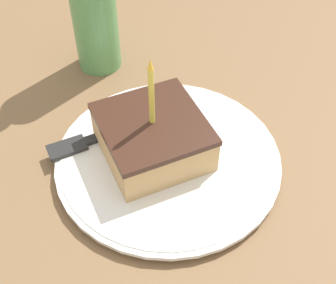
{
  "coord_description": "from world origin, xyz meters",
  "views": [
    {
      "loc": [
        -0.12,
        -0.32,
        0.42
      ],
      "look_at": [
        0.03,
        0.01,
        0.04
      ],
      "focal_mm": 50.0,
      "sensor_mm": 36.0,
      "label": 1
    }
  ],
  "objects": [
    {
      "name": "bottle",
      "position": [
        0.02,
        0.22,
        0.1
      ],
      "size": [
        0.06,
        0.06,
        0.25
      ],
      "color": "#599959",
      "rests_on": "ground_plane"
    },
    {
      "name": "ground_plane",
      "position": [
        0.0,
        0.0,
        -0.02
      ],
      "size": [
        2.4,
        2.4,
        0.04
      ],
      "color": "brown",
      "rests_on": "ground"
    },
    {
      "name": "cake_slice",
      "position": [
        0.02,
        0.02,
        0.04
      ],
      "size": [
        0.11,
        0.11,
        0.13
      ],
      "color": "tan",
      "rests_on": "plate"
    },
    {
      "name": "plate",
      "position": [
        0.03,
        0.01,
        0.01
      ],
      "size": [
        0.26,
        0.26,
        0.01
      ],
      "color": "white",
      "rests_on": "ground_plane"
    },
    {
      "name": "fork",
      "position": [
        -0.02,
        0.07,
        0.02
      ],
      "size": [
        0.18,
        0.03,
        0.0
      ],
      "color": "#262626",
      "rests_on": "plate"
    }
  ]
}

